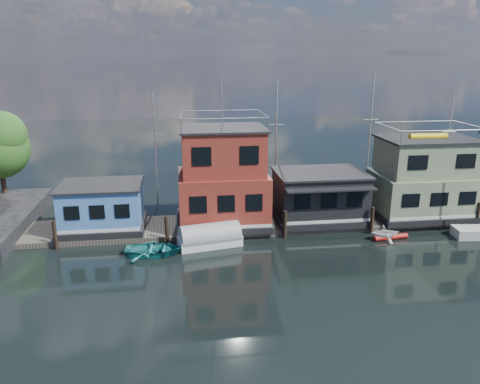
{
  "coord_description": "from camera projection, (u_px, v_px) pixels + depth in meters",
  "views": [
    {
      "loc": [
        -11.79,
        -23.79,
        13.74
      ],
      "look_at": [
        -7.12,
        12.0,
        3.0
      ],
      "focal_mm": 35.0,
      "sensor_mm": 36.0,
      "label": 1
    }
  ],
  "objects": [
    {
      "name": "tarp_runabout",
      "position": [
        210.0,
        237.0,
        34.53
      ],
      "size": [
        4.87,
        2.69,
        1.87
      ],
      "rotation": [
        0.0,
        0.0,
        0.2
      ],
      "color": "silver",
      "rests_on": "ground"
    },
    {
      "name": "red_kayak",
      "position": [
        391.0,
        237.0,
        35.81
      ],
      "size": [
        2.79,
        0.76,
        0.41
      ],
      "primitive_type": "cylinder",
      "rotation": [
        0.0,
        1.57,
        0.13
      ],
      "color": "red",
      "rests_on": "ground"
    },
    {
      "name": "dinghy_white",
      "position": [
        385.0,
        232.0,
        35.69
      ],
      "size": [
        2.29,
        1.98,
        1.21
      ],
      "primitive_type": "imported",
      "rotation": [
        0.0,
        0.0,
        1.57
      ],
      "color": "silver",
      "rests_on": "ground"
    },
    {
      "name": "background_masts",
      "position": [
        356.0,
        144.0,
        44.11
      ],
      "size": [
        36.4,
        0.16,
        12.0
      ],
      "color": "silver",
      "rests_on": "ground"
    },
    {
      "name": "ground",
      "position": [
        384.0,
        292.0,
        27.99
      ],
      "size": [
        160.0,
        160.0,
        0.0
      ],
      "primitive_type": "plane",
      "color": "black",
      "rests_on": "ground"
    },
    {
      "name": "houseboat_dark",
      "position": [
        319.0,
        196.0,
        38.63
      ],
      "size": [
        7.4,
        6.1,
        4.06
      ],
      "color": "black",
      "rests_on": "dock"
    },
    {
      "name": "dinghy_teal",
      "position": [
        154.0,
        249.0,
        33.03
      ],
      "size": [
        4.32,
        3.19,
        0.87
      ],
      "primitive_type": "imported",
      "rotation": [
        0.0,
        0.0,
        1.52
      ],
      "color": "teal",
      "rests_on": "ground"
    },
    {
      "name": "houseboat_red",
      "position": [
        223.0,
        179.0,
        37.18
      ],
      "size": [
        7.4,
        5.9,
        11.86
      ],
      "color": "black",
      "rests_on": "dock"
    },
    {
      "name": "houseboat_blue",
      "position": [
        102.0,
        207.0,
        36.54
      ],
      "size": [
        6.4,
        4.9,
        3.66
      ],
      "color": "black",
      "rests_on": "dock"
    },
    {
      "name": "dock",
      "position": [
        324.0,
        221.0,
        39.34
      ],
      "size": [
        48.0,
        5.0,
        0.4
      ],
      "primitive_type": "cube",
      "color": "#595147",
      "rests_on": "ground"
    },
    {
      "name": "houseboat_green",
      "position": [
        423.0,
        179.0,
        39.44
      ],
      "size": [
        8.4,
        5.9,
        7.03
      ],
      "color": "black",
      "rests_on": "dock"
    },
    {
      "name": "pilings",
      "position": [
        331.0,
        222.0,
        36.38
      ],
      "size": [
        42.28,
        0.28,
        2.2
      ],
      "color": "#2D2116",
      "rests_on": "ground"
    }
  ]
}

